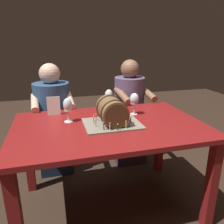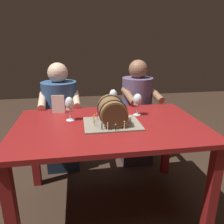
{
  "view_description": "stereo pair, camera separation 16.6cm",
  "coord_description": "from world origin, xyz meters",
  "px_view_note": "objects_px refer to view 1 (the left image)",
  "views": [
    {
      "loc": [
        -0.39,
        -1.55,
        1.37
      ],
      "look_at": [
        0.02,
        -0.02,
        0.86
      ],
      "focal_mm": 35.52,
      "sensor_mm": 36.0,
      "label": 1
    },
    {
      "loc": [
        -0.23,
        -1.58,
        1.37
      ],
      "look_at": [
        0.02,
        -0.02,
        0.86
      ],
      "focal_mm": 35.52,
      "sensor_mm": 36.0,
      "label": 2
    }
  ],
  "objects_px": {
    "dining_table": "(109,136)",
    "wine_glass_white": "(68,106)",
    "wine_glass_rose": "(134,100)",
    "menu_card": "(54,106)",
    "person_seated_left": "(54,123)",
    "barrel_cake": "(112,113)",
    "person_seated_right": "(129,116)",
    "wine_glass_empty": "(109,96)"
  },
  "relations": [
    {
      "from": "wine_glass_white",
      "to": "dining_table",
      "type": "bearing_deg",
      "value": -23.44
    },
    {
      "from": "menu_card",
      "to": "dining_table",
      "type": "bearing_deg",
      "value": -38.2
    },
    {
      "from": "barrel_cake",
      "to": "menu_card",
      "type": "relative_size",
      "value": 2.66
    },
    {
      "from": "wine_glass_empty",
      "to": "person_seated_right",
      "type": "distance_m",
      "value": 0.6
    },
    {
      "from": "wine_glass_empty",
      "to": "menu_card",
      "type": "distance_m",
      "value": 0.5
    },
    {
      "from": "wine_glass_white",
      "to": "wine_glass_rose",
      "type": "height_order",
      "value": "wine_glass_white"
    },
    {
      "from": "barrel_cake",
      "to": "person_seated_right",
      "type": "distance_m",
      "value": 0.89
    },
    {
      "from": "wine_glass_white",
      "to": "wine_glass_empty",
      "type": "relative_size",
      "value": 1.01
    },
    {
      "from": "barrel_cake",
      "to": "wine_glass_white",
      "type": "height_order",
      "value": "barrel_cake"
    },
    {
      "from": "dining_table",
      "to": "wine_glass_white",
      "type": "distance_m",
      "value": 0.4
    },
    {
      "from": "barrel_cake",
      "to": "menu_card",
      "type": "height_order",
      "value": "barrel_cake"
    },
    {
      "from": "wine_glass_empty",
      "to": "wine_glass_rose",
      "type": "bearing_deg",
      "value": -45.03
    },
    {
      "from": "barrel_cake",
      "to": "menu_card",
      "type": "distance_m",
      "value": 0.55
    },
    {
      "from": "menu_card",
      "to": "wine_glass_rose",
      "type": "bearing_deg",
      "value": -11.9
    },
    {
      "from": "wine_glass_rose",
      "to": "dining_table",
      "type": "bearing_deg",
      "value": -147.01
    },
    {
      "from": "dining_table",
      "to": "wine_glass_rose",
      "type": "bearing_deg",
      "value": 32.99
    },
    {
      "from": "menu_card",
      "to": "person_seated_right",
      "type": "relative_size",
      "value": 0.14
    },
    {
      "from": "dining_table",
      "to": "wine_glass_rose",
      "type": "xyz_separation_m",
      "value": [
        0.27,
        0.17,
        0.23
      ]
    },
    {
      "from": "barrel_cake",
      "to": "wine_glass_rose",
      "type": "bearing_deg",
      "value": 37.26
    },
    {
      "from": "dining_table",
      "to": "person_seated_right",
      "type": "relative_size",
      "value": 1.23
    },
    {
      "from": "dining_table",
      "to": "wine_glass_empty",
      "type": "distance_m",
      "value": 0.44
    },
    {
      "from": "wine_glass_white",
      "to": "menu_card",
      "type": "xyz_separation_m",
      "value": [
        -0.11,
        0.21,
        -0.05
      ]
    },
    {
      "from": "barrel_cake",
      "to": "person_seated_right",
      "type": "bearing_deg",
      "value": 61.39
    },
    {
      "from": "wine_glass_empty",
      "to": "menu_card",
      "type": "height_order",
      "value": "wine_glass_empty"
    },
    {
      "from": "wine_glass_white",
      "to": "person_seated_right",
      "type": "relative_size",
      "value": 0.16
    },
    {
      "from": "dining_table",
      "to": "person_seated_left",
      "type": "relative_size",
      "value": 1.24
    },
    {
      "from": "wine_glass_rose",
      "to": "person_seated_right",
      "type": "xyz_separation_m",
      "value": [
        0.15,
        0.54,
        -0.35
      ]
    },
    {
      "from": "wine_glass_rose",
      "to": "wine_glass_empty",
      "type": "bearing_deg",
      "value": 134.97
    },
    {
      "from": "wine_glass_white",
      "to": "wine_glass_empty",
      "type": "height_order",
      "value": "wine_glass_white"
    },
    {
      "from": "wine_glass_white",
      "to": "person_seated_right",
      "type": "height_order",
      "value": "person_seated_right"
    },
    {
      "from": "barrel_cake",
      "to": "wine_glass_rose",
      "type": "distance_m",
      "value": 0.32
    },
    {
      "from": "wine_glass_empty",
      "to": "person_seated_left",
      "type": "xyz_separation_m",
      "value": [
        -0.51,
        0.36,
        -0.34
      ]
    },
    {
      "from": "dining_table",
      "to": "barrel_cake",
      "type": "height_order",
      "value": "barrel_cake"
    },
    {
      "from": "wine_glass_white",
      "to": "person_seated_right",
      "type": "distance_m",
      "value": 0.99
    },
    {
      "from": "menu_card",
      "to": "wine_glass_white",
      "type": "bearing_deg",
      "value": -61.51
    },
    {
      "from": "person_seated_left",
      "to": "menu_card",
      "type": "bearing_deg",
      "value": -87.85
    },
    {
      "from": "menu_card",
      "to": "person_seated_left",
      "type": "distance_m",
      "value": 0.47
    },
    {
      "from": "dining_table",
      "to": "wine_glass_rose",
      "type": "height_order",
      "value": "wine_glass_rose"
    },
    {
      "from": "menu_card",
      "to": "person_seated_right",
      "type": "height_order",
      "value": "person_seated_right"
    },
    {
      "from": "barrel_cake",
      "to": "person_seated_left",
      "type": "distance_m",
      "value": 0.9
    },
    {
      "from": "person_seated_left",
      "to": "wine_glass_rose",
      "type": "bearing_deg",
      "value": -38.27
    },
    {
      "from": "wine_glass_white",
      "to": "barrel_cake",
      "type": "bearing_deg",
      "value": -24.47
    }
  ]
}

